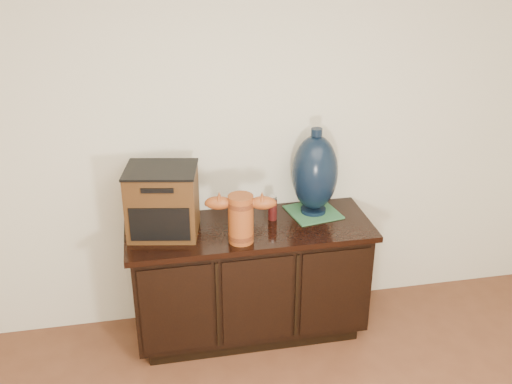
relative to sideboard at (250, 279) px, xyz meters
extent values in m
plane|color=silver|center=(0.00, 0.27, 0.91)|extent=(4.50, 0.00, 4.50)
cube|color=black|center=(0.00, 0.00, -0.35)|extent=(1.29, 0.45, 0.08)
cube|color=black|center=(0.00, 0.00, 0.01)|extent=(1.40, 0.50, 0.64)
cube|color=black|center=(0.00, 0.00, 0.35)|extent=(1.46, 0.56, 0.03)
cube|color=black|center=(-0.47, -0.25, 0.01)|extent=(0.41, 0.01, 0.56)
cube|color=black|center=(0.00, -0.25, 0.01)|extent=(0.41, 0.01, 0.56)
cube|color=black|center=(0.47, -0.25, 0.01)|extent=(0.41, 0.01, 0.56)
cylinder|color=#9E4B1C|center=(-0.08, -0.16, 0.51)|extent=(0.17, 0.17, 0.28)
cylinder|color=#3A150B|center=(-0.08, -0.16, 0.41)|extent=(0.17, 0.17, 0.03)
cylinder|color=#3A150B|center=(-0.08, -0.16, 0.60)|extent=(0.17, 0.17, 0.03)
ellipsoid|color=#9E4B1C|center=(-0.20, -0.14, 0.61)|extent=(0.16, 0.10, 0.08)
ellipsoid|color=#9E4B1C|center=(0.04, -0.19, 0.61)|extent=(0.16, 0.10, 0.08)
cube|color=#442711|center=(-0.50, 0.03, 0.56)|extent=(0.44, 0.38, 0.39)
cube|color=black|center=(-0.52, -0.13, 0.50)|extent=(0.33, 0.07, 0.20)
cube|color=black|center=(-0.50, 0.03, 0.76)|extent=(0.45, 0.39, 0.01)
cube|color=#306B40|center=(0.42, 0.10, 0.37)|extent=(0.34, 0.34, 0.01)
cylinder|color=black|center=(0.42, 0.10, 0.39)|extent=(0.16, 0.16, 0.02)
ellipsoid|color=black|center=(0.42, 0.10, 0.64)|extent=(0.32, 0.32, 0.47)
cylinder|color=black|center=(0.42, 0.10, 0.90)|extent=(0.07, 0.07, 0.04)
cylinder|color=#57100F|center=(0.16, 0.07, 0.43)|extent=(0.05, 0.05, 0.13)
cylinder|color=silver|center=(0.16, 0.07, 0.51)|extent=(0.05, 0.05, 0.02)
camera|label=1|loc=(-0.56, -3.08, 2.04)|focal=42.00mm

